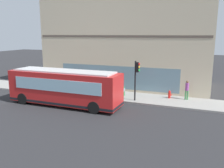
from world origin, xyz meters
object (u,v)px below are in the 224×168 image
(pedestrian_walking_along_curb, at_px, (74,81))
(newspaper_vending_box, at_px, (122,91))
(pedestrian_by_light_pole, at_px, (187,89))
(fire_hydrant, at_px, (169,94))
(traffic_light_near_corner, at_px, (137,73))
(city_bus_nearside, at_px, (64,88))

(pedestrian_walking_along_curb, height_order, newspaper_vending_box, pedestrian_walking_along_curb)
(pedestrian_by_light_pole, bearing_deg, fire_hydrant, 91.58)
(pedestrian_by_light_pole, height_order, newspaper_vending_box, pedestrian_by_light_pole)
(pedestrian_walking_along_curb, height_order, pedestrian_by_light_pole, pedestrian_by_light_pole)
(pedestrian_walking_along_curb, xyz_separation_m, pedestrian_by_light_pole, (0.37, -11.68, 0.01))
(traffic_light_near_corner, relative_size, newspaper_vending_box, 4.02)
(fire_hydrant, height_order, pedestrian_by_light_pole, pedestrian_by_light_pole)
(city_bus_nearside, bearing_deg, pedestrian_walking_along_curb, 21.22)
(city_bus_nearside, bearing_deg, fire_hydrant, -58.22)
(city_bus_nearside, distance_m, pedestrian_by_light_pole, 11.10)
(city_bus_nearside, relative_size, fire_hydrant, 13.59)
(city_bus_nearside, distance_m, newspaper_vending_box, 5.81)
(fire_hydrant, xyz_separation_m, newspaper_vending_box, (-0.86, 4.44, 0.09))
(pedestrian_by_light_pole, distance_m, newspaper_vending_box, 6.08)
(fire_hydrant, bearing_deg, traffic_light_near_corner, 125.74)
(fire_hydrant, relative_size, newspaper_vending_box, 0.82)
(traffic_light_near_corner, relative_size, pedestrian_walking_along_curb, 2.04)
(fire_hydrant, xyz_separation_m, pedestrian_walking_along_curb, (-0.32, 10.14, 0.66))
(city_bus_nearside, bearing_deg, pedestrian_by_light_pole, -62.22)
(traffic_light_near_corner, height_order, pedestrian_walking_along_curb, traffic_light_near_corner)
(pedestrian_walking_along_curb, xyz_separation_m, newspaper_vending_box, (-0.54, -5.70, -0.57))
(pedestrian_walking_along_curb, relative_size, newspaper_vending_box, 1.97)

